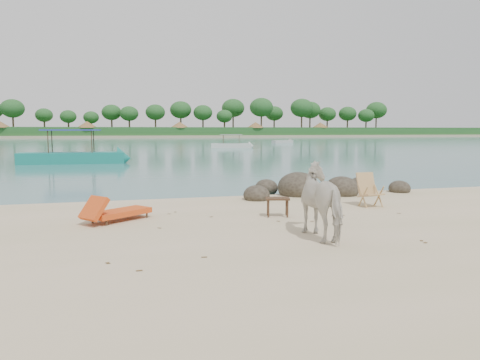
% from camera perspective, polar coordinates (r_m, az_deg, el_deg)
% --- Properties ---
extents(water, '(400.00, 400.00, 0.00)m').
position_cam_1_polar(water, '(98.86, -13.43, 4.65)').
color(water, '#3A7475').
rests_on(water, ground).
extents(far_shore, '(420.00, 90.00, 1.40)m').
position_cam_1_polar(far_shore, '(178.82, -14.38, 5.19)').
color(far_shore, tan).
rests_on(far_shore, ground).
extents(far_scenery, '(420.00, 18.00, 9.50)m').
position_cam_1_polar(far_scenery, '(145.52, -14.13, 6.27)').
color(far_scenery, '#1E4C1E').
rests_on(far_scenery, ground).
extents(boulders, '(6.18, 2.70, 1.04)m').
position_cam_1_polar(boulders, '(16.12, 9.25, -1.11)').
color(boulders, '#2F281F').
rests_on(boulders, ground).
extents(cow, '(0.90, 1.84, 1.52)m').
position_cam_1_polar(cow, '(9.57, 10.46, -2.61)').
color(cow, beige).
rests_on(cow, ground).
extents(side_table, '(0.67, 0.52, 0.47)m').
position_cam_1_polar(side_table, '(11.81, 4.60, -3.46)').
color(side_table, '#301F13').
rests_on(side_table, ground).
extents(lounge_chair, '(1.87, 1.65, 0.56)m').
position_cam_1_polar(lounge_chair, '(11.63, -14.38, -3.57)').
color(lounge_chair, orange).
rests_on(lounge_chair, ground).
extents(deck_chair, '(0.65, 0.71, 0.96)m').
position_cam_1_polar(deck_chair, '(13.75, 15.69, -1.30)').
color(deck_chair, tan).
rests_on(deck_chair, ground).
extents(boat_near, '(7.73, 2.11, 3.71)m').
position_cam_1_polar(boat_near, '(33.54, -19.87, 5.15)').
color(boat_near, '#13786C').
rests_on(boat_near, water).
extents(boat_mid, '(5.83, 2.73, 2.78)m').
position_cam_1_polar(boat_mid, '(59.64, -1.07, 5.31)').
color(boat_mid, silver).
rests_on(boat_mid, water).
extents(boat_far, '(4.89, 3.03, 0.57)m').
position_cam_1_polar(boat_far, '(82.16, 5.20, 4.73)').
color(boat_far, '#B7B7B2').
rests_on(boat_far, water).
extents(dead_leaves, '(7.43, 6.32, 0.00)m').
position_cam_1_polar(dead_leaves, '(10.22, 4.50, -6.29)').
color(dead_leaves, brown).
rests_on(dead_leaves, ground).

